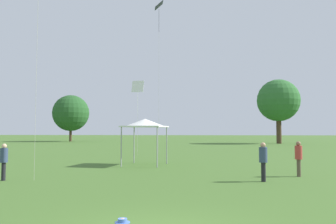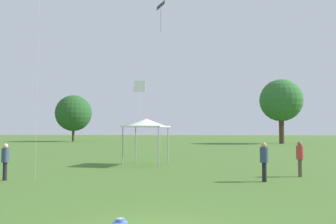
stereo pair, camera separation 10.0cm
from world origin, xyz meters
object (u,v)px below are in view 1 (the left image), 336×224
(person_standing_1, at_px, (263,158))
(canopy_tent, at_px, (145,123))
(person_standing_0, at_px, (4,158))
(distant_tree_1, at_px, (278,101))
(person_standing_2, at_px, (299,155))
(kite_3, at_px, (159,12))
(distant_tree_0, at_px, (71,113))
(kite_2, at_px, (138,88))

(person_standing_1, xyz_separation_m, canopy_tent, (-6.20, 6.16, 1.65))
(person_standing_0, bearing_deg, distant_tree_1, -18.85)
(person_standing_1, xyz_separation_m, person_standing_2, (1.99, 1.73, 0.00))
(distant_tree_1, bearing_deg, kite_3, -122.08)
(person_standing_1, height_order, distant_tree_1, distant_tree_1)
(canopy_tent, relative_size, kite_3, 0.21)
(distant_tree_1, bearing_deg, person_standing_2, -102.15)
(person_standing_2, xyz_separation_m, canopy_tent, (-8.19, 4.43, 1.65))
(person_standing_1, height_order, person_standing_2, person_standing_1)
(person_standing_2, height_order, distant_tree_1, distant_tree_1)
(person_standing_0, relative_size, distant_tree_1, 0.15)
(kite_3, bearing_deg, person_standing_2, 66.78)
(person_standing_2, bearing_deg, person_standing_0, 122.30)
(person_standing_0, xyz_separation_m, canopy_tent, (5.15, 6.91, 1.69))
(kite_3, bearing_deg, person_standing_0, 17.12)
(person_standing_0, bearing_deg, distant_tree_0, 27.20)
(person_standing_1, bearing_deg, distant_tree_1, 169.83)
(person_standing_1, xyz_separation_m, distant_tree_0, (-28.59, 49.51, 4.72))
(person_standing_1, relative_size, canopy_tent, 0.57)
(person_standing_0, relative_size, canopy_tent, 0.55)
(person_standing_0, height_order, canopy_tent, canopy_tent)
(person_standing_1, relative_size, person_standing_2, 1.00)
(distant_tree_0, bearing_deg, canopy_tent, -62.69)
(canopy_tent, xyz_separation_m, distant_tree_0, (-22.39, 43.35, 3.07))
(person_standing_1, bearing_deg, person_standing_2, 135.06)
(person_standing_1, height_order, distant_tree_0, distant_tree_0)
(distant_tree_0, distance_m, distant_tree_1, 40.00)
(kite_2, height_order, distant_tree_1, distant_tree_1)
(person_standing_1, distance_m, kite_3, 20.40)
(distant_tree_1, bearing_deg, kite_2, -123.55)
(canopy_tent, height_order, kite_3, kite_3)
(canopy_tent, xyz_separation_m, kite_3, (-0.20, 8.87, 10.58))
(person_standing_1, relative_size, distant_tree_1, 0.15)
(canopy_tent, distance_m, distant_tree_1, 40.23)
(canopy_tent, height_order, kite_2, kite_2)
(distant_tree_0, bearing_deg, person_standing_1, -60.00)
(canopy_tent, relative_size, kite_2, 0.45)
(person_standing_2, relative_size, distant_tree_1, 0.15)
(person_standing_2, height_order, canopy_tent, canopy_tent)
(kite_2, bearing_deg, person_standing_2, 0.91)
(person_standing_2, relative_size, canopy_tent, 0.57)
(kite_2, distance_m, distant_tree_1, 34.17)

